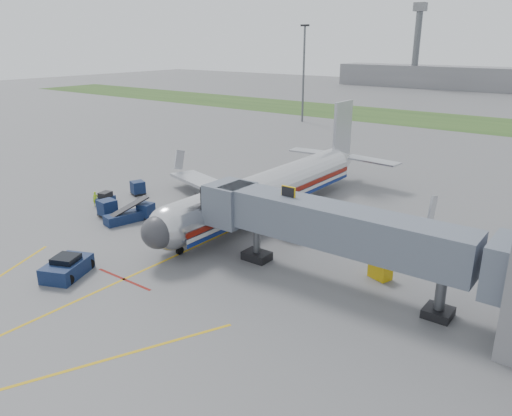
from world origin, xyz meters
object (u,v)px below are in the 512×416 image
Objects in this scene: airliner at (270,189)px; ramp_worker at (95,199)px; baggage_tug at (106,199)px; pushback_tug at (67,267)px; belt_loader at (124,217)px.

airliner is 19.35m from ramp_worker.
ramp_worker is (-0.68, -0.83, 0.14)m from baggage_tug.
ramp_worker reaches higher than baggage_tug.
pushback_tug reaches higher than baggage_tug.
airliner is 15.38× the size of baggage_tug.
ramp_worker is at bearing -150.40° from airliner.
belt_loader is 6.93m from ramp_worker.
airliner is at bearing 79.43° from pushback_tug.
belt_loader is at bearing -69.12° from ramp_worker.
ramp_worker is (-12.74, 11.93, 0.11)m from pushback_tug.
baggage_tug is at bearing 158.90° from belt_loader.
airliner is 15.03m from belt_loader.
belt_loader is (-5.99, 10.41, -0.13)m from pushback_tug.
airliner is 21.91m from pushback_tug.
baggage_tug is 6.51m from belt_loader.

